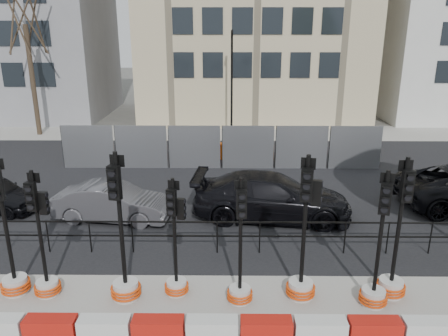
{
  "coord_description": "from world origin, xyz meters",
  "views": [
    {
      "loc": [
        0.3,
        -9.9,
        6.18
      ],
      "look_at": [
        0.18,
        3.0,
        1.98
      ],
      "focal_mm": 35.0,
      "sensor_mm": 36.0,
      "label": 1
    }
  ],
  "objects_px": {
    "traffic_signal_d": "(176,268)",
    "traffic_signal_h": "(393,269)",
    "car_c": "(272,197)",
    "traffic_signal_a": "(12,267)"
  },
  "relations": [
    {
      "from": "traffic_signal_d",
      "to": "traffic_signal_h",
      "type": "xyz_separation_m",
      "value": [
        5.14,
        -0.02,
        0.01
      ]
    },
    {
      "from": "traffic_signal_d",
      "to": "car_c",
      "type": "xyz_separation_m",
      "value": [
        2.69,
        4.47,
        0.05
      ]
    },
    {
      "from": "traffic_signal_h",
      "to": "traffic_signal_d",
      "type": "bearing_deg",
      "value": 176.43
    },
    {
      "from": "car_c",
      "to": "traffic_signal_h",
      "type": "bearing_deg",
      "value": -145.28
    },
    {
      "from": "traffic_signal_a",
      "to": "car_c",
      "type": "height_order",
      "value": "traffic_signal_a"
    },
    {
      "from": "traffic_signal_d",
      "to": "traffic_signal_h",
      "type": "relative_size",
      "value": 0.85
    },
    {
      "from": "traffic_signal_a",
      "to": "traffic_signal_d",
      "type": "xyz_separation_m",
      "value": [
        3.91,
        0.01,
        -0.01
      ]
    },
    {
      "from": "traffic_signal_h",
      "to": "car_c",
      "type": "bearing_deg",
      "value": 115.24
    },
    {
      "from": "traffic_signal_d",
      "to": "car_c",
      "type": "relative_size",
      "value": 0.54
    },
    {
      "from": "traffic_signal_h",
      "to": "car_c",
      "type": "height_order",
      "value": "traffic_signal_h"
    }
  ]
}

